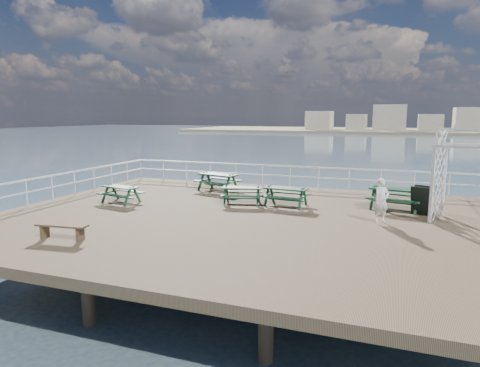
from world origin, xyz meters
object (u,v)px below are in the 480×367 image
picnic_table_d (121,191)px  person (381,201)px  picnic_table_e (242,192)px  trellis_arbor (476,183)px  picnic_table_b (286,193)px  flat_bench_far (62,228)px  picnic_table_a (218,178)px  picnic_table_c (396,194)px

picnic_table_d → person: 10.43m
picnic_table_e → trellis_arbor: (8.45, -0.56, 0.92)m
picnic_table_b → person: (3.73, -1.57, 0.23)m
picnic_table_b → flat_bench_far: bearing=-120.1°
person → picnic_table_a: bearing=116.5°
picnic_table_a → trellis_arbor: 11.07m
picnic_table_e → trellis_arbor: trellis_arbor is taller
picnic_table_c → trellis_arbor: 3.03m
flat_bench_far → trellis_arbor: bearing=21.1°
picnic_table_a → flat_bench_far: 9.27m
picnic_table_a → flat_bench_far: bearing=-81.9°
picnic_table_a → picnic_table_b: 4.58m
picnic_table_e → trellis_arbor: size_ratio=0.58×
picnic_table_a → picnic_table_d: picnic_table_a is taller
picnic_table_a → person: size_ratio=1.46×
picnic_table_b → picnic_table_c: picnic_table_c is taller
person → picnic_table_d: bearing=144.0°
picnic_table_b → picnic_table_d: 6.91m
picnic_table_a → picnic_table_c: 8.29m
picnic_table_a → picnic_table_d: 4.85m
person → trellis_arbor: bearing=-21.7°
picnic_table_a → flat_bench_far: size_ratio=1.37×
picnic_table_d → flat_bench_far: size_ratio=1.10×
picnic_table_c → picnic_table_e: (-5.99, -1.01, -0.10)m
picnic_table_c → flat_bench_far: (-9.20, -7.72, -0.26)m
picnic_table_a → trellis_arbor: bearing=-1.5°
picnic_table_a → picnic_table_d: size_ratio=1.24×
picnic_table_a → picnic_table_c: size_ratio=1.01×
picnic_table_b → picnic_table_e: bearing=-167.3°
picnic_table_e → picnic_table_d: bearing=-175.6°
picnic_table_b → person: size_ratio=1.21×
person → picnic_table_b: bearing=120.3°
picnic_table_c → picnic_table_d: (-10.88, -2.52, -0.11)m
picnic_table_e → person: (5.54, -1.35, 0.26)m
picnic_table_a → picnic_table_b: size_ratio=1.21×
picnic_table_b → picnic_table_c: size_ratio=0.84×
flat_bench_far → picnic_table_b: bearing=47.4°
trellis_arbor → person: 3.09m
picnic_table_d → trellis_arbor: size_ratio=0.56×
flat_bench_far → trellis_arbor: size_ratio=0.51×
picnic_table_c → picnic_table_e: 6.08m
picnic_table_a → picnic_table_d: bearing=-109.6°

